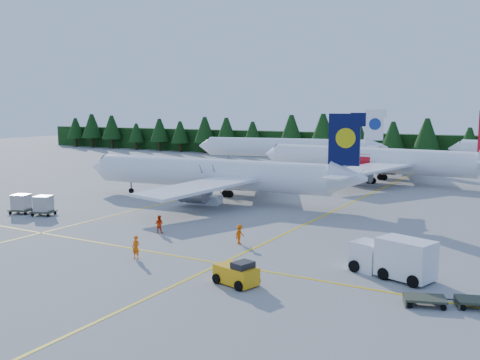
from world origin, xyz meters
The scene contains 15 objects.
ground centered at (0.00, 0.00, 0.00)m, with size 320.00×320.00×0.00m, color gray.
taxi_stripe_a centered at (-14.00, 20.00, 0.01)m, with size 0.25×120.00×0.01m, color yellow.
taxi_stripe_b centered at (6.00, 20.00, 0.01)m, with size 0.25×120.00×0.01m, color yellow.
taxi_stripe_cross centered at (0.00, -6.00, 0.01)m, with size 80.00×0.25×0.01m, color yellow.
treeline_hedge centered at (0.00, 82.00, 3.00)m, with size 220.00×4.00×6.00m, color black.
airliner_navy centered at (-11.33, 17.57, 3.33)m, with size 38.10×31.25×11.08m.
airliner_red centered at (1.16, 45.33, 3.43)m, with size 39.25×32.22×11.41m.
airliner_far_left centered at (-22.30, 62.24, 3.58)m, with size 38.86×11.31×11.43m.
airstairs centered at (-9.42, 14.95, 0.79)m, with size 4.37×5.94×3.64m.
service_truck centered at (17.91, -2.58, 1.40)m, with size 6.21×3.75×2.82m.
baggage_tug centered at (9.49, -9.53, 0.77)m, with size 3.22×2.24×1.57m.
uld_pair centered at (-22.14, -0.41, 1.22)m, with size 5.84×3.07×1.81m.
crew_a centered at (-0.45, -8.16, 0.91)m, with size 0.67×0.44×1.82m, color #FE5E05.
crew_b centered at (-4.41, -0.37, 0.85)m, with size 0.83×0.64×1.70m, color red.
crew_c centered at (4.21, -0.11, 0.85)m, with size 0.70×0.47×1.70m, color #ED5804.
Camera 1 is at (26.90, -39.10, 11.62)m, focal length 40.00 mm.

